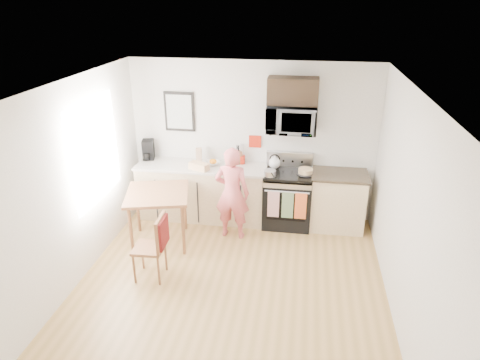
% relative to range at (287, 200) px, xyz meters
% --- Properties ---
extents(floor, '(4.60, 4.60, 0.00)m').
position_rel_range_xyz_m(floor, '(-0.63, -1.98, -0.44)').
color(floor, olive).
rests_on(floor, ground).
extents(back_wall, '(4.00, 0.04, 2.60)m').
position_rel_range_xyz_m(back_wall, '(-0.63, 0.32, 0.86)').
color(back_wall, silver).
rests_on(back_wall, floor).
extents(front_wall, '(4.00, 0.04, 2.60)m').
position_rel_range_xyz_m(front_wall, '(-0.63, -4.28, 0.86)').
color(front_wall, silver).
rests_on(front_wall, floor).
extents(left_wall, '(0.04, 4.60, 2.60)m').
position_rel_range_xyz_m(left_wall, '(-2.63, -1.98, 0.86)').
color(left_wall, silver).
rests_on(left_wall, floor).
extents(right_wall, '(0.04, 4.60, 2.60)m').
position_rel_range_xyz_m(right_wall, '(1.37, -1.98, 0.86)').
color(right_wall, silver).
rests_on(right_wall, floor).
extents(ceiling, '(4.00, 4.60, 0.04)m').
position_rel_range_xyz_m(ceiling, '(-0.63, -1.98, 2.16)').
color(ceiling, white).
rests_on(ceiling, back_wall).
extents(window, '(0.06, 1.40, 1.50)m').
position_rel_range_xyz_m(window, '(-2.59, -1.18, 1.11)').
color(window, silver).
rests_on(window, left_wall).
extents(cabinet_left, '(2.10, 0.60, 0.90)m').
position_rel_range_xyz_m(cabinet_left, '(-1.43, 0.02, 0.01)').
color(cabinet_left, tan).
rests_on(cabinet_left, floor).
extents(countertop_left, '(2.14, 0.64, 0.04)m').
position_rel_range_xyz_m(countertop_left, '(-1.43, 0.02, 0.48)').
color(countertop_left, beige).
rests_on(countertop_left, cabinet_left).
extents(cabinet_right, '(0.84, 0.60, 0.90)m').
position_rel_range_xyz_m(cabinet_right, '(0.80, 0.02, 0.01)').
color(cabinet_right, tan).
rests_on(cabinet_right, floor).
extents(countertop_right, '(0.88, 0.64, 0.04)m').
position_rel_range_xyz_m(countertop_right, '(0.80, 0.02, 0.48)').
color(countertop_right, black).
rests_on(countertop_right, cabinet_right).
extents(range, '(0.76, 0.70, 1.16)m').
position_rel_range_xyz_m(range, '(0.00, 0.00, 0.00)').
color(range, black).
rests_on(range, floor).
extents(microwave, '(0.76, 0.51, 0.42)m').
position_rel_range_xyz_m(microwave, '(-0.00, 0.10, 1.32)').
color(microwave, '#B5B5BA').
rests_on(microwave, back_wall).
extents(upper_cabinet, '(0.76, 0.35, 0.40)m').
position_rel_range_xyz_m(upper_cabinet, '(-0.00, 0.15, 1.74)').
color(upper_cabinet, black).
rests_on(upper_cabinet, back_wall).
extents(wall_art, '(0.50, 0.04, 0.65)m').
position_rel_range_xyz_m(wall_art, '(-1.83, 0.30, 1.31)').
color(wall_art, black).
rests_on(wall_art, back_wall).
extents(wall_trivet, '(0.20, 0.02, 0.20)m').
position_rel_range_xyz_m(wall_trivet, '(-0.58, 0.31, 0.86)').
color(wall_trivet, red).
rests_on(wall_trivet, back_wall).
extents(person, '(0.56, 0.39, 1.47)m').
position_rel_range_xyz_m(person, '(-0.82, -0.53, 0.30)').
color(person, '#E43E4D').
rests_on(person, floor).
extents(dining_table, '(0.94, 0.94, 0.84)m').
position_rel_range_xyz_m(dining_table, '(-1.88, -0.88, 0.31)').
color(dining_table, brown).
rests_on(dining_table, floor).
extents(chair, '(0.44, 0.40, 0.92)m').
position_rel_range_xyz_m(chair, '(-1.59, -1.75, 0.16)').
color(chair, brown).
rests_on(chair, floor).
extents(knife_block, '(0.15, 0.16, 0.21)m').
position_rel_range_xyz_m(knife_block, '(-0.85, 0.21, 0.61)').
color(knife_block, brown).
rests_on(knife_block, countertop_left).
extents(utensil_crock, '(0.11, 0.11, 0.33)m').
position_rel_range_xyz_m(utensil_crock, '(-0.79, 0.21, 0.64)').
color(utensil_crock, red).
rests_on(utensil_crock, countertop_left).
extents(fruit_bowl, '(0.30, 0.30, 0.10)m').
position_rel_range_xyz_m(fruit_bowl, '(-1.24, 0.08, 0.54)').
color(fruit_bowl, white).
rests_on(fruit_bowl, countertop_left).
extents(milk_carton, '(0.11, 0.11, 0.25)m').
position_rel_range_xyz_m(milk_carton, '(-1.49, 0.14, 0.63)').
color(milk_carton, tan).
rests_on(milk_carton, countertop_left).
extents(coffee_maker, '(0.23, 0.30, 0.33)m').
position_rel_range_xyz_m(coffee_maker, '(-2.38, 0.18, 0.66)').
color(coffee_maker, black).
rests_on(coffee_maker, countertop_left).
extents(bread_bag, '(0.35, 0.26, 0.12)m').
position_rel_range_xyz_m(bread_bag, '(-1.42, -0.16, 0.56)').
color(bread_bag, tan).
rests_on(bread_bag, countertop_left).
extents(cake, '(0.27, 0.27, 0.09)m').
position_rel_range_xyz_m(cake, '(0.26, -0.05, 0.53)').
color(cake, black).
rests_on(cake, range).
extents(kettle, '(0.19, 0.19, 0.24)m').
position_rel_range_xyz_m(kettle, '(-0.24, 0.12, 0.59)').
color(kettle, white).
rests_on(kettle, range).
extents(pot, '(0.19, 0.31, 0.09)m').
position_rel_range_xyz_m(pot, '(-0.28, -0.21, 0.54)').
color(pot, '#B5B5BA').
rests_on(pot, range).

